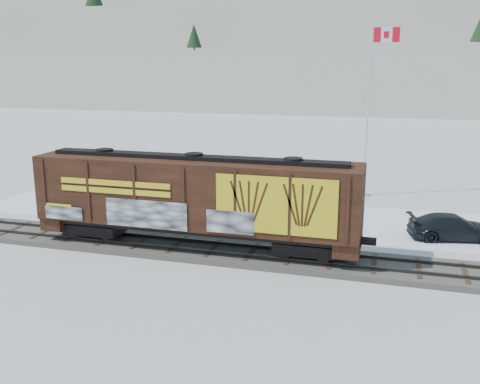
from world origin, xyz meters
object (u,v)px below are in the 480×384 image
(car_silver, at_px, (146,203))
(car_dark, at_px, (452,227))
(flagpole, at_px, (368,134))
(car_white, at_px, (292,203))
(hopper_railcar, at_px, (195,196))

(car_silver, bearing_deg, car_dark, -96.48)
(flagpole, xyz_separation_m, car_white, (-4.23, -6.53, -3.75))
(car_white, xyz_separation_m, car_dark, (9.43, -2.56, -0.04))
(car_white, bearing_deg, flagpole, -53.81)
(flagpole, relative_size, car_dark, 2.53)
(hopper_railcar, distance_m, car_silver, 8.40)
(hopper_railcar, height_order, car_silver, hopper_railcar)
(car_white, bearing_deg, car_dark, -126.10)
(flagpole, height_order, car_white, flagpole)
(car_silver, distance_m, car_white, 9.45)
(car_silver, bearing_deg, car_white, -80.83)
(car_dark, bearing_deg, flagpole, 17.90)
(car_white, relative_size, car_dark, 0.93)
(car_white, bearing_deg, car_silver, 84.67)
(hopper_railcar, xyz_separation_m, car_silver, (-5.63, 5.81, -2.24))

